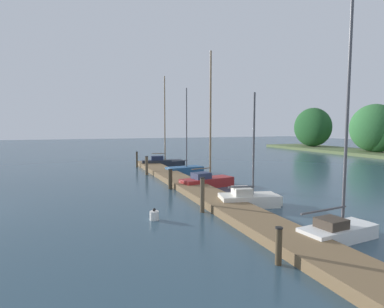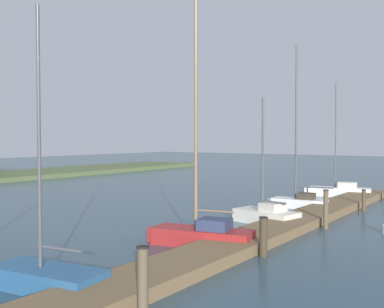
# 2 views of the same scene
# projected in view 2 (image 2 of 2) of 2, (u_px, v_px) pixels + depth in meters

# --- Properties ---
(dock_pier) EXTENTS (30.48, 1.80, 0.35)m
(dock_pier) POSITION_uv_depth(u_px,v_px,m) (266.00, 233.00, 16.95)
(dock_pier) COLOR brown
(dock_pier) RESTS_ON ground
(sailboat_1) EXTENTS (1.56, 3.19, 6.80)m
(sailboat_1) POSITION_uv_depth(u_px,v_px,m) (43.00, 275.00, 11.20)
(sailboat_1) COLOR #285684
(sailboat_1) RESTS_ON ground
(sailboat_2) EXTENTS (1.82, 3.76, 8.35)m
(sailboat_2) POSITION_uv_depth(u_px,v_px,m) (200.00, 231.00, 15.72)
(sailboat_2) COLOR maroon
(sailboat_2) RESTS_ON ground
(sailboat_3) EXTENTS (1.80, 3.07, 5.36)m
(sailboat_3) POSITION_uv_depth(u_px,v_px,m) (265.00, 214.00, 19.84)
(sailboat_3) COLOR silver
(sailboat_3) RESTS_ON ground
(sailboat_4) EXTENTS (1.35, 3.32, 8.38)m
(sailboat_4) POSITION_uv_depth(u_px,v_px,m) (298.00, 199.00, 24.16)
(sailboat_4) COLOR white
(sailboat_4) RESTS_ON ground
(sailboat_5) EXTENTS (1.83, 4.04, 7.04)m
(sailboat_5) POSITION_uv_depth(u_px,v_px,m) (338.00, 190.00, 29.01)
(sailboat_5) COLOR white
(sailboat_5) RESTS_ON ground
(mooring_piling_1) EXTENTS (0.26, 0.26, 1.47)m
(mooring_piling_1) POSITION_uv_depth(u_px,v_px,m) (143.00, 282.00, 9.33)
(mooring_piling_1) COLOR brown
(mooring_piling_1) RESTS_ON ground
(mooring_piling_2) EXTENTS (0.28, 0.28, 1.22)m
(mooring_piling_2) POSITION_uv_depth(u_px,v_px,m) (263.00, 237.00, 14.23)
(mooring_piling_2) COLOR #3D3323
(mooring_piling_2) RESTS_ON ground
(mooring_piling_3) EXTENTS (0.22, 0.22, 1.57)m
(mooring_piling_3) POSITION_uv_depth(u_px,v_px,m) (326.00, 209.00, 18.56)
(mooring_piling_3) COLOR brown
(mooring_piling_3) RESTS_ON ground
(mooring_piling_4) EXTENTS (0.21, 0.21, 1.06)m
(mooring_piling_4) POSITION_uv_depth(u_px,v_px,m) (364.00, 200.00, 23.13)
(mooring_piling_4) COLOR #4C3D28
(mooring_piling_4) RESTS_ON ground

